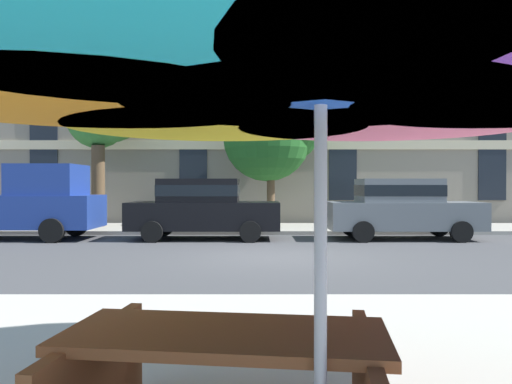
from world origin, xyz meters
TOP-DOWN VIEW (x-y plane):
  - ground_plane at (0.00, 0.00)m, footprint 120.00×120.00m
  - sidewalk_far at (0.00, 6.80)m, footprint 56.00×3.60m
  - apartment_building at (-0.00, 14.99)m, footprint 47.56×12.08m
  - pickup_blue at (-7.46, 3.70)m, footprint 5.10×2.12m
  - sedan_black at (-2.05, 3.70)m, footprint 4.40×1.98m
  - sedan_gray at (3.81, 3.70)m, footprint 4.40×1.98m
  - street_tree_left at (-5.96, 7.25)m, footprint 2.96×2.67m
  - street_tree_middle at (0.07, 7.16)m, footprint 3.68×3.48m
  - patio_umbrella at (-0.18, -9.00)m, footprint 4.11×3.82m
  - picnic_table at (-0.65, -8.49)m, footprint 1.98×1.74m

SIDE VIEW (x-z plane):
  - ground_plane at x=0.00m, z-range 0.00..0.00m
  - sidewalk_far at x=0.00m, z-range 0.00..0.12m
  - picnic_table at x=-0.65m, z-range 0.10..0.87m
  - sedan_black at x=-2.05m, z-range 0.06..1.84m
  - sedan_gray at x=3.81m, z-range 0.06..1.84m
  - pickup_blue at x=-7.46m, z-range -0.07..2.13m
  - patio_umbrella at x=-0.18m, z-range 0.94..3.47m
  - street_tree_middle at x=0.07m, z-range 0.79..6.45m
  - street_tree_left at x=-5.96m, z-range 1.36..7.17m
  - apartment_building at x=0.00m, z-range 0.00..19.20m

